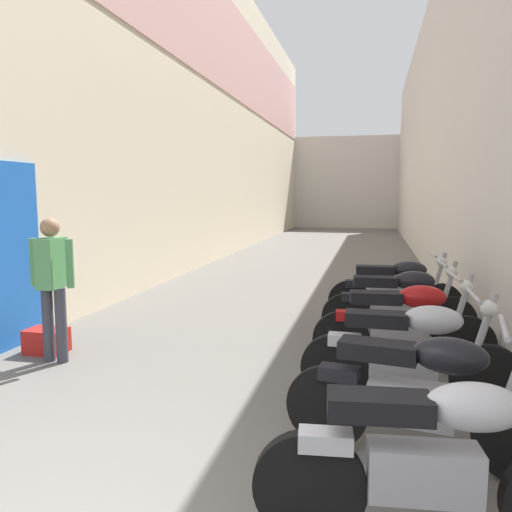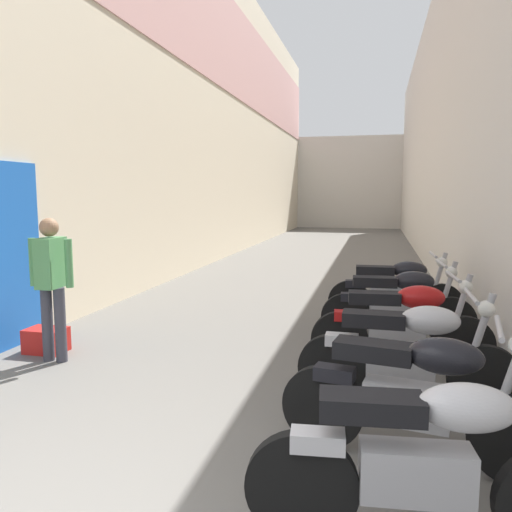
# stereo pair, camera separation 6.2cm
# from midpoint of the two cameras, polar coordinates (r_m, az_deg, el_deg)

# --- Properties ---
(ground_plane) EXTENTS (41.75, 41.75, 0.00)m
(ground_plane) POSITION_cam_midpoint_polar(r_m,az_deg,el_deg) (12.71, 6.70, -1.26)
(ground_plane) COLOR #66635E
(building_left) EXTENTS (0.45, 25.75, 8.39)m
(building_left) POSITION_cam_midpoint_polar(r_m,az_deg,el_deg) (15.30, -3.49, 16.12)
(building_left) COLOR beige
(building_left) RESTS_ON ground
(building_right) EXTENTS (0.45, 25.75, 6.86)m
(building_right) POSITION_cam_midpoint_polar(r_m,az_deg,el_deg) (14.65, 19.60, 12.93)
(building_right) COLOR beige
(building_right) RESTS_ON ground
(building_far_end) EXTENTS (8.45, 2.00, 4.85)m
(building_far_end) POSITION_cam_midpoint_polar(r_m,az_deg,el_deg) (28.42, 10.61, 8.14)
(building_far_end) COLOR beige
(building_far_end) RESTS_ON ground
(motorcycle_nearest) EXTENTS (1.85, 0.58, 1.04)m
(motorcycle_nearest) POSITION_cam_midpoint_polar(r_m,az_deg,el_deg) (2.87, 19.56, -20.79)
(motorcycle_nearest) COLOR black
(motorcycle_nearest) RESTS_ON ground
(motorcycle_second) EXTENTS (1.84, 0.58, 1.04)m
(motorcycle_second) POSITION_cam_midpoint_polar(r_m,az_deg,el_deg) (3.65, 18.12, -14.57)
(motorcycle_second) COLOR black
(motorcycle_second) RESTS_ON ground
(motorcycle_third) EXTENTS (1.85, 0.58, 1.04)m
(motorcycle_third) POSITION_cam_midpoint_polar(r_m,az_deg,el_deg) (4.53, 17.17, -10.26)
(motorcycle_third) COLOR black
(motorcycle_third) RESTS_ON ground
(motorcycle_fourth) EXTENTS (1.85, 0.58, 1.04)m
(motorcycle_fourth) POSITION_cam_midpoint_polar(r_m,az_deg,el_deg) (5.44, 16.54, -7.32)
(motorcycle_fourth) COLOR black
(motorcycle_fourth) RESTS_ON ground
(motorcycle_fifth) EXTENTS (1.85, 0.58, 1.04)m
(motorcycle_fifth) POSITION_cam_midpoint_polar(r_m,az_deg,el_deg) (6.40, 16.09, -5.17)
(motorcycle_fifth) COLOR black
(motorcycle_fifth) RESTS_ON ground
(motorcycle_sixth) EXTENTS (1.85, 0.58, 1.04)m
(motorcycle_sixth) POSITION_cam_midpoint_polar(r_m,az_deg,el_deg) (7.31, 15.77, -3.65)
(motorcycle_sixth) COLOR black
(motorcycle_sixth) RESTS_ON ground
(pedestrian_mid_alley) EXTENTS (0.52, 0.35, 1.57)m
(pedestrian_mid_alley) POSITION_cam_midpoint_polar(r_m,az_deg,el_deg) (5.85, -21.84, -2.39)
(pedestrian_mid_alley) COLOR #383842
(pedestrian_mid_alley) RESTS_ON ground
(plastic_crate) EXTENTS (0.44, 0.32, 0.28)m
(plastic_crate) POSITION_cam_midpoint_polar(r_m,az_deg,el_deg) (6.38, -22.38, -8.80)
(plastic_crate) COLOR red
(plastic_crate) RESTS_ON ground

